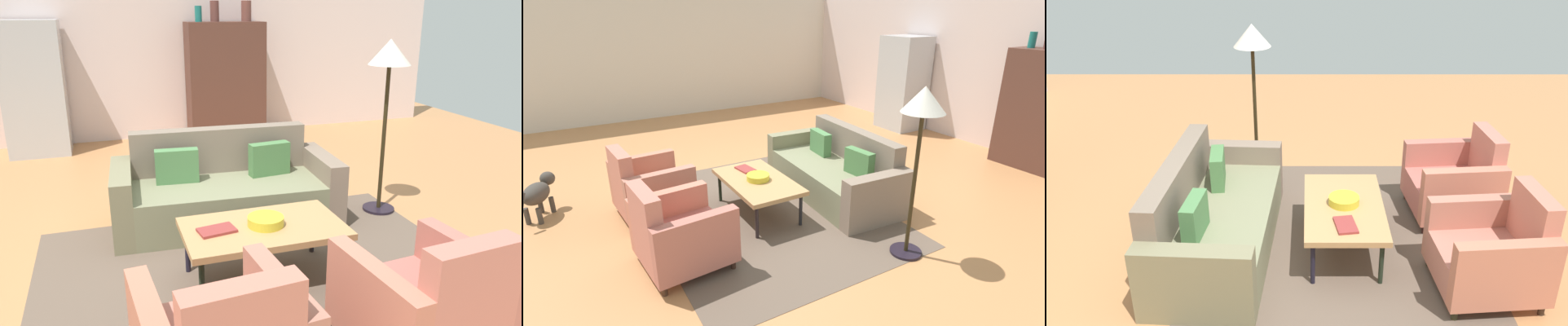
# 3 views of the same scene
# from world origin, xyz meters

# --- Properties ---
(ground_plane) EXTENTS (11.97, 11.97, 0.00)m
(ground_plane) POSITION_xyz_m (0.00, 0.00, 0.00)
(ground_plane) COLOR #BC7E4C
(wall_back) EXTENTS (9.98, 0.12, 2.80)m
(wall_back) POSITION_xyz_m (0.00, 4.11, 1.40)
(wall_back) COLOR silver
(wall_back) RESTS_ON ground
(wall_left) EXTENTS (0.12, 8.21, 2.80)m
(wall_left) POSITION_xyz_m (-4.99, 0.00, 1.40)
(wall_left) COLOR beige
(wall_left) RESTS_ON ground
(area_rug) EXTENTS (3.40, 2.60, 0.01)m
(area_rug) POSITION_xyz_m (0.38, -0.59, 0.00)
(area_rug) COLOR brown
(area_rug) RESTS_ON ground
(couch) EXTENTS (2.15, 1.02, 0.86)m
(couch) POSITION_xyz_m (0.38, 0.54, 0.29)
(couch) COLOR #797A5A
(couch) RESTS_ON ground
(coffee_table) EXTENTS (1.20, 0.70, 0.44)m
(coffee_table) POSITION_xyz_m (0.38, -0.64, 0.41)
(coffee_table) COLOR black
(coffee_table) RESTS_ON ground
(armchair_left) EXTENTS (0.86, 0.86, 0.88)m
(armchair_left) POSITION_xyz_m (-0.22, -1.81, 0.34)
(armchair_left) COLOR #2D2B1B
(armchair_left) RESTS_ON ground
(armchair_right) EXTENTS (0.87, 0.87, 0.88)m
(armchair_right) POSITION_xyz_m (0.98, -1.81, 0.34)
(armchair_right) COLOR #321B1A
(armchair_right) RESTS_ON ground
(fruit_bowl) EXTENTS (0.27, 0.27, 0.07)m
(fruit_bowl) POSITION_xyz_m (0.40, -0.64, 0.48)
(fruit_bowl) COLOR gold
(fruit_bowl) RESTS_ON coffee_table
(book_stack) EXTENTS (0.29, 0.20, 0.02)m
(book_stack) POSITION_xyz_m (0.02, -0.64, 0.45)
(book_stack) COLOR maroon
(book_stack) RESTS_ON coffee_table
(cabinet) EXTENTS (1.20, 0.51, 1.80)m
(cabinet) POSITION_xyz_m (1.22, 3.76, 0.90)
(cabinet) COLOR #513027
(cabinet) RESTS_ON ground
(vase_tall) EXTENTS (0.11, 0.11, 0.23)m
(vase_tall) POSITION_xyz_m (0.82, 3.76, 1.92)
(vase_tall) COLOR #196C66
(vase_tall) RESTS_ON cabinet
(refrigerator) EXTENTS (0.80, 0.73, 1.85)m
(refrigerator) POSITION_xyz_m (-1.55, 3.66, 0.93)
(refrigerator) COLOR #B7BABF
(refrigerator) RESTS_ON ground
(floor_lamp) EXTENTS (0.40, 0.40, 1.72)m
(floor_lamp) POSITION_xyz_m (1.94, 0.26, 1.44)
(floor_lamp) COLOR black
(floor_lamp) RESTS_ON ground
(dog) EXTENTS (0.64, 0.43, 0.48)m
(dog) POSITION_xyz_m (-0.85, -2.94, 0.31)
(dog) COLOR #403B35
(dog) RESTS_ON ground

